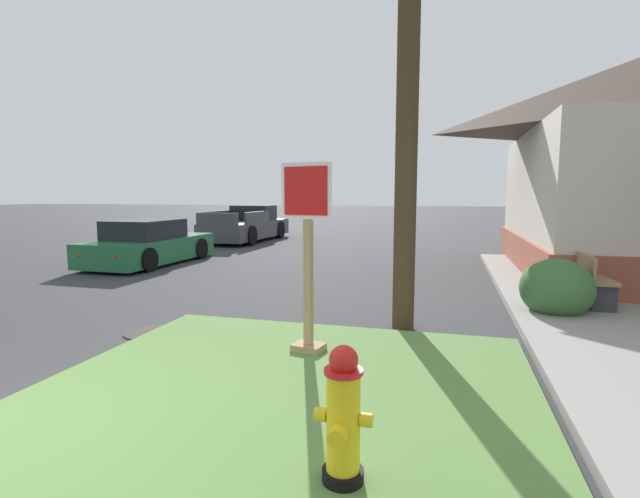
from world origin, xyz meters
The scene contains 9 objects.
grass_corner_patch centered at (2.21, 1.85, 0.04)m, with size 4.82×4.44×0.08m, color #567F3D.
sidewalk_strip centered at (5.82, 5.53, 0.06)m, with size 2.20×14.72×0.12m, color gray.
fire_hydrant centered at (3.08, 0.49, 0.51)m, with size 0.38×0.34×0.91m.
stop_sign centered at (2.12, 2.91, 1.13)m, with size 0.64×0.35×2.23m.
manhole_cover centered at (-0.31, 3.27, 0.01)m, with size 0.70×0.70×0.02m, color black.
parked_sedan_green centered at (-4.40, 9.12, 0.54)m, with size 1.90×4.21×1.25m.
pickup_truck_charcoal centered at (-4.45, 16.03, 0.62)m, with size 2.02×5.33×1.48m.
street_bench centered at (6.01, 6.50, 0.59)m, with size 0.46×1.65×0.85m.
shrub_by_curb centered at (5.39, 5.68, 0.47)m, with size 1.10×1.10×0.94m, color #376332.
Camera 1 is at (3.69, -2.33, 1.94)m, focal length 26.43 mm.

